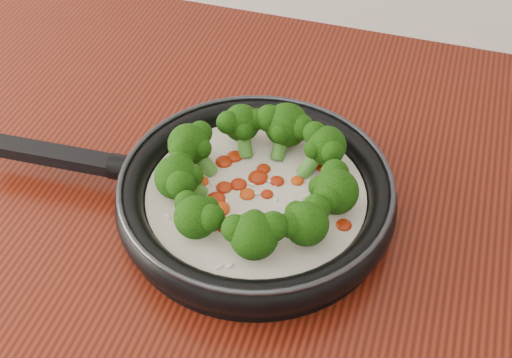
% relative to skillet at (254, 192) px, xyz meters
% --- Properties ---
extents(skillet, '(0.46, 0.31, 0.08)m').
position_rel_skillet_xyz_m(skillet, '(0.00, 0.00, 0.00)').
color(skillet, black).
rests_on(skillet, counter).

